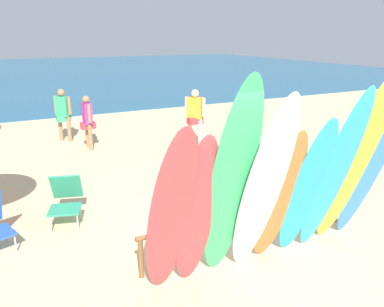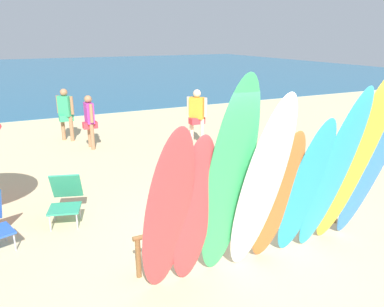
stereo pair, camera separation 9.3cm
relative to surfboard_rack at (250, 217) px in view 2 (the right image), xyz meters
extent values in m
plane|color=#D3BC8C|center=(0.00, 14.00, -0.49)|extent=(60.00, 60.00, 0.00)
cube|color=#235B7F|center=(0.00, 30.85, -0.48)|extent=(60.00, 40.00, 0.02)
cylinder|color=brown|center=(-1.73, 0.00, -0.20)|extent=(0.07, 0.07, 0.57)
cylinder|color=brown|center=(1.73, 0.00, -0.20)|extent=(0.07, 0.07, 0.57)
cylinder|color=brown|center=(0.00, 0.00, 0.08)|extent=(3.57, 0.06, 0.06)
ellipsoid|color=#D13D42|center=(-1.55, -0.61, 0.62)|extent=(0.63, 0.79, 2.23)
ellipsoid|color=#D13D42|center=(-1.20, -0.54, 0.55)|extent=(0.53, 0.62, 2.07)
ellipsoid|color=#38B266|center=(-0.81, -0.66, 0.87)|extent=(0.63, 0.94, 2.71)
ellipsoid|color=white|center=(-0.40, -0.73, 0.76)|extent=(0.59, 0.94, 2.51)
ellipsoid|color=orange|center=(-0.02, -0.58, 0.51)|extent=(0.54, 0.72, 2.01)
ellipsoid|color=#289EC6|center=(0.38, -0.64, 0.58)|extent=(0.58, 0.83, 2.14)
ellipsoid|color=#289EC6|center=(0.75, -0.73, 0.76)|extent=(0.55, 0.92, 2.50)
ellipsoid|color=yellow|center=(1.14, -0.71, 0.87)|extent=(0.65, 1.06, 2.71)
ellipsoid|color=#337AD1|center=(1.53, -0.72, 0.83)|extent=(0.55, 1.01, 2.64)
cylinder|color=#9E704C|center=(-1.06, 6.07, -0.13)|extent=(0.11, 0.11, 0.72)
cylinder|color=#9E704C|center=(-1.08, 6.36, -0.13)|extent=(0.11, 0.11, 0.72)
cube|color=#DB333D|center=(-1.07, 6.21, 0.17)|extent=(0.39, 0.24, 0.17)
cube|color=#B23399|center=(-1.07, 6.21, 0.51)|extent=(0.21, 0.38, 0.56)
sphere|color=#9E704C|center=(-1.07, 6.21, 0.89)|extent=(0.20, 0.20, 0.20)
cylinder|color=#9E704C|center=(-1.06, 5.98, 0.54)|extent=(0.09, 0.09, 0.50)
cylinder|color=#9E704C|center=(-1.08, 6.45, 0.54)|extent=(0.09, 0.09, 0.50)
cylinder|color=beige|center=(1.85, 5.14, -0.10)|extent=(0.12, 0.12, 0.77)
cylinder|color=beige|center=(1.63, 5.38, -0.10)|extent=(0.12, 0.12, 0.77)
cube|color=#DB333D|center=(1.74, 5.26, 0.22)|extent=(0.41, 0.25, 0.18)
cube|color=orange|center=(1.74, 5.26, 0.58)|extent=(0.42, 0.43, 0.60)
sphere|color=beige|center=(1.74, 5.26, 0.99)|extent=(0.22, 0.22, 0.22)
cylinder|color=beige|center=(1.91, 5.07, 0.62)|extent=(0.09, 0.09, 0.54)
cylinder|color=beige|center=(1.56, 5.45, 0.62)|extent=(0.09, 0.09, 0.54)
cylinder|color=#9E704C|center=(-1.64, 7.46, -0.11)|extent=(0.11, 0.11, 0.75)
cylinder|color=#9E704C|center=(-1.43, 7.23, -0.11)|extent=(0.11, 0.11, 0.75)
cube|color=#33A36B|center=(-1.54, 7.34, 0.20)|extent=(0.40, 0.25, 0.18)
cube|color=#33A36B|center=(-1.54, 7.34, 0.56)|extent=(0.41, 0.42, 0.59)
sphere|color=#9E704C|center=(-1.54, 7.34, 0.96)|extent=(0.21, 0.21, 0.21)
cylinder|color=#9E704C|center=(-1.71, 7.52, 0.59)|extent=(0.09, 0.09, 0.52)
cylinder|color=#9E704C|center=(-1.37, 7.16, 0.59)|extent=(0.09, 0.09, 0.52)
cylinder|color=#B7B7BC|center=(-2.64, 1.77, -0.35)|extent=(0.02, 0.02, 0.28)
cylinder|color=#B7B7BC|center=(-2.23, 1.65, -0.35)|extent=(0.02, 0.02, 0.28)
cylinder|color=#B7B7BC|center=(-2.53, 2.13, -0.35)|extent=(0.02, 0.02, 0.28)
cylinder|color=#B7B7BC|center=(-2.12, 2.01, -0.35)|extent=(0.02, 0.02, 0.28)
cube|color=#2D9370|center=(-2.38, 1.89, -0.19)|extent=(0.61, 0.58, 0.03)
cube|color=#2D9370|center=(-2.28, 2.23, 0.06)|extent=(0.56, 0.42, 0.50)
cylinder|color=#B7B7BC|center=(-3.17, 1.39, -0.35)|extent=(0.02, 0.02, 0.28)
cylinder|color=#B7B7BC|center=(-3.28, 1.75, -0.35)|extent=(0.02, 0.02, 0.28)
camera|label=1|loc=(-3.03, -4.08, 2.55)|focal=35.26mm
camera|label=2|loc=(-2.94, -4.12, 2.55)|focal=35.26mm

